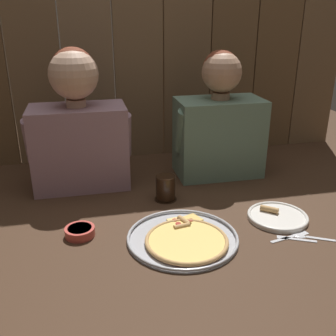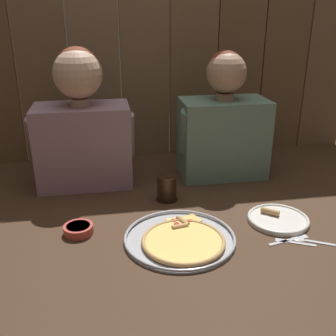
# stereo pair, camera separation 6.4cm
# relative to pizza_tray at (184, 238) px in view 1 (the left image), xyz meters

# --- Properties ---
(ground_plane) EXTENTS (3.20, 3.20, 0.00)m
(ground_plane) POSITION_rel_pizza_tray_xyz_m (-0.01, 0.11, -0.01)
(ground_plane) COLOR #422B1C
(pizza_tray) EXTENTS (0.38, 0.38, 0.03)m
(pizza_tray) POSITION_rel_pizza_tray_xyz_m (0.00, 0.00, 0.00)
(pizza_tray) COLOR #B2B2B7
(pizza_tray) RESTS_ON ground
(dinner_plate) EXTENTS (0.22, 0.22, 0.03)m
(dinner_plate) POSITION_rel_pizza_tray_xyz_m (0.38, 0.07, -0.00)
(dinner_plate) COLOR white
(dinner_plate) RESTS_ON ground
(drinking_glass) EXTENTS (0.09, 0.09, 0.10)m
(drinking_glass) POSITION_rel_pizza_tray_xyz_m (0.00, 0.32, 0.04)
(drinking_glass) COLOR black
(drinking_glass) RESTS_ON ground
(dipping_bowl) EXTENTS (0.10, 0.10, 0.03)m
(dipping_bowl) POSITION_rel_pizza_tray_xyz_m (-0.34, 0.11, 0.01)
(dipping_bowl) COLOR #CC4C42
(dipping_bowl) RESTS_ON ground
(table_fork) EXTENTS (0.12, 0.07, 0.01)m
(table_fork) POSITION_rel_pizza_tray_xyz_m (0.37, -0.07, -0.01)
(table_fork) COLOR silver
(table_fork) RESTS_ON ground
(table_knife) EXTENTS (0.16, 0.05, 0.01)m
(table_knife) POSITION_rel_pizza_tray_xyz_m (0.36, -0.06, -0.01)
(table_knife) COLOR silver
(table_knife) RESTS_ON ground
(table_spoon) EXTENTS (0.13, 0.08, 0.01)m
(table_spoon) POSITION_rel_pizza_tray_xyz_m (0.41, -0.07, -0.01)
(table_spoon) COLOR silver
(table_spoon) RESTS_ON ground
(diner_left) EXTENTS (0.43, 0.22, 0.59)m
(diner_left) POSITION_rel_pizza_tray_xyz_m (-0.32, 0.54, 0.26)
(diner_left) COLOR gray
(diner_left) RESTS_ON ground
(diner_right) EXTENTS (0.42, 0.22, 0.56)m
(diner_right) POSITION_rel_pizza_tray_xyz_m (0.30, 0.54, 0.24)
(diner_right) COLOR slate
(diner_right) RESTS_ON ground
(wooden_backdrop_wall) EXTENTS (2.19, 0.03, 1.15)m
(wooden_backdrop_wall) POSITION_rel_pizza_tray_xyz_m (-0.01, 0.88, 0.57)
(wooden_backdrop_wall) COLOR brown
(wooden_backdrop_wall) RESTS_ON ground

